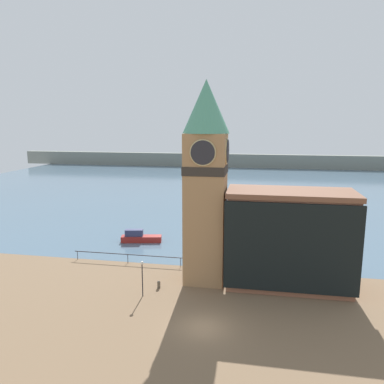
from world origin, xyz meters
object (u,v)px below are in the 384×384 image
pier_building (289,239)px  mooring_bollard_near (159,284)px  lamp_post (142,271)px  boat_near (140,237)px  clock_tower (206,178)px

pier_building → mooring_bollard_near: pier_building is taller
mooring_bollard_near → lamp_post: bearing=-117.3°
pier_building → mooring_bollard_near: 13.99m
mooring_bollard_near → boat_near: bearing=115.3°
boat_near → lamp_post: lamp_post is taller
clock_tower → boat_near: 18.81m
boat_near → mooring_bollard_near: 15.55m
clock_tower → pier_building: 10.45m
mooring_bollard_near → pier_building: bearing=12.9°
lamp_post → mooring_bollard_near: bearing=62.7°
pier_building → boat_near: 22.88m
lamp_post → pier_building: bearing=19.7°
pier_building → boat_near: (-19.52, 11.11, -4.35)m
boat_near → pier_building: bearing=-40.8°
lamp_post → boat_near: bearing=109.1°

